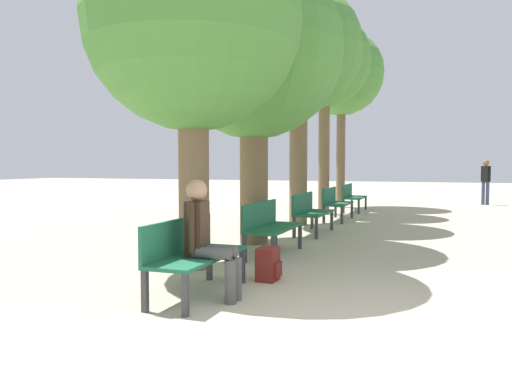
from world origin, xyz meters
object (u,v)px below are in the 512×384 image
(bench_row_2, at_px, (310,210))
(bench_row_3, at_px, (335,201))
(tree_row_3, at_px, (325,62))
(person_seated, at_px, (207,236))
(pedestrian_near, at_px, (486,179))
(tree_row_1, at_px, (254,51))
(bench_row_4, at_px, (352,195))
(backpack, at_px, (268,264))
(tree_row_4, at_px, (342,74))
(tree_row_2, at_px, (299,52))
(bench_row_1, at_px, (269,224))
(bench_row_0, at_px, (191,251))
(tree_row_0, at_px, (193,24))

(bench_row_2, height_order, bench_row_3, same)
(tree_row_3, relative_size, person_seated, 4.48)
(bench_row_2, relative_size, tree_row_3, 0.27)
(pedestrian_near, bearing_deg, tree_row_1, -112.91)
(bench_row_4, distance_m, pedestrian_near, 6.05)
(tree_row_1, xyz_separation_m, backpack, (1.24, -2.78, -3.37))
(bench_row_4, distance_m, tree_row_3, 4.20)
(tree_row_4, bearing_deg, tree_row_2, -90.00)
(tree_row_1, xyz_separation_m, tree_row_4, (0.00, 8.56, 1.02))
(bench_row_1, bearing_deg, tree_row_3, 95.39)
(bench_row_0, relative_size, tree_row_0, 0.31)
(bench_row_1, distance_m, pedestrian_near, 13.17)
(bench_row_3, relative_size, tree_row_4, 0.26)
(bench_row_1, height_order, bench_row_3, same)
(tree_row_2, bearing_deg, tree_row_4, 90.00)
(bench_row_1, bearing_deg, backpack, -71.23)
(person_seated, relative_size, pedestrian_near, 0.79)
(bench_row_2, bearing_deg, bench_row_3, 90.00)
(bench_row_1, relative_size, bench_row_2, 1.00)
(person_seated, height_order, backpack, person_seated)
(bench_row_1, height_order, tree_row_2, tree_row_2)
(backpack, bearing_deg, bench_row_4, 93.41)
(bench_row_4, relative_size, tree_row_3, 0.27)
(bench_row_4, height_order, tree_row_0, tree_row_0)
(tree_row_3, bearing_deg, bench_row_2, -81.24)
(tree_row_2, relative_size, tree_row_3, 0.98)
(tree_row_4, relative_size, person_seated, 4.60)
(bench_row_0, distance_m, bench_row_1, 2.70)
(tree_row_2, bearing_deg, bench_row_3, 62.59)
(bench_row_3, height_order, tree_row_4, tree_row_4)
(tree_row_0, height_order, tree_row_2, tree_row_2)
(tree_row_3, bearing_deg, person_seated, -84.73)
(bench_row_2, xyz_separation_m, tree_row_2, (-0.66, 1.44, 3.71))
(bench_row_0, bearing_deg, tree_row_4, 93.06)
(tree_row_2, relative_size, backpack, 13.72)
(backpack, bearing_deg, tree_row_0, 164.00)
(tree_row_2, bearing_deg, tree_row_0, -90.00)
(person_seated, bearing_deg, tree_row_0, 122.17)
(bench_row_4, bearing_deg, bench_row_0, -90.00)
(bench_row_0, height_order, tree_row_0, tree_row_0)
(tree_row_2, xyz_separation_m, backpack, (1.24, -5.86, -4.01))
(tree_row_1, distance_m, person_seated, 4.89)
(tree_row_3, xyz_separation_m, pedestrian_near, (4.83, 5.51, -3.54))
(bench_row_0, height_order, tree_row_4, tree_row_4)
(bench_row_2, distance_m, bench_row_4, 5.41)
(bench_row_1, xyz_separation_m, tree_row_3, (-0.66, 6.97, 3.99))
(bench_row_1, relative_size, tree_row_2, 0.27)
(tree_row_0, bearing_deg, tree_row_3, 90.00)
(bench_row_2, bearing_deg, bench_row_0, -90.00)
(tree_row_2, height_order, backpack, tree_row_2)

